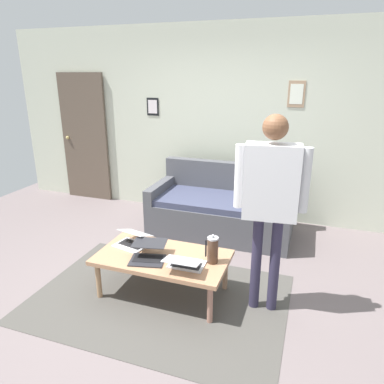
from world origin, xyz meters
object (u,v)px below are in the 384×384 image
laptop_center (185,263)px  laptop_right (133,241)px  laptop_left (148,254)px  couch (222,210)px  interior_door (85,138)px  coffee_table (163,259)px  person_standing (271,192)px  french_press (213,250)px

laptop_center → laptop_right: (0.65, -0.24, 0.00)m
laptop_left → couch: bearing=-99.1°
interior_door → couch: 2.67m
couch → coffee_table: (0.17, 1.58, 0.06)m
couch → person_standing: 1.86m
interior_door → person_standing: size_ratio=1.17×
interior_door → couch: size_ratio=1.12×
couch → laptop_left: (0.27, 1.68, 0.15)m
laptop_left → laptop_center: size_ratio=1.20×
interior_door → coffee_table: interior_door is taller
laptop_left → laptop_right: (0.27, -0.20, -0.00)m
laptop_right → laptop_left: bearing=143.1°
couch → coffee_table: couch is taller
couch → person_standing: (-0.78, 1.48, 0.82)m
french_press → person_standing: bearing=-172.8°
couch → coffee_table: bearing=83.9°
interior_door → coffee_table: bearing=136.9°
interior_door → coffee_table: (-2.33, 2.18, -0.66)m
coffee_table → couch: bearing=-96.1°
laptop_left → laptop_right: 0.34m
interior_door → laptop_left: 3.23m
couch → laptop_center: size_ratio=5.34×
laptop_center → laptop_right: size_ratio=0.93×
laptop_center → coffee_table: bearing=-25.5°
laptop_left → coffee_table: bearing=-135.9°
laptop_left → person_standing: bearing=-169.6°
coffee_table → person_standing: size_ratio=0.71×
laptop_center → french_press: size_ratio=1.23×
french_press → laptop_right: bearing=-4.6°
laptop_right → french_press: 0.86m
laptop_left → laptop_right: bearing=-36.9°
couch → french_press: couch is taller
coffee_table → laptop_center: (-0.28, 0.13, 0.08)m
couch → laptop_right: (0.54, 1.47, 0.15)m
coffee_table → person_standing: 1.21m
interior_door → laptop_left: interior_door is taller
laptop_left → laptop_center: (-0.38, 0.04, -0.00)m
interior_door → person_standing: interior_door is taller
interior_door → laptop_center: interior_door is taller
interior_door → person_standing: 3.88m
french_press → laptop_center: bearing=40.0°
couch → laptop_right: couch is taller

